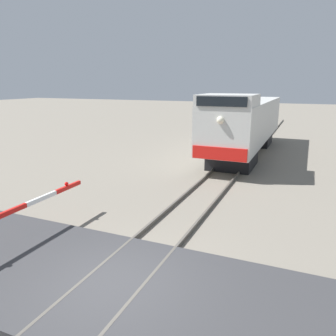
{
  "coord_description": "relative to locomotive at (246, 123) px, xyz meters",
  "views": [
    {
      "loc": [
        3.96,
        -5.88,
        4.77
      ],
      "look_at": [
        -1.0,
        5.65,
        1.53
      ],
      "focal_mm": 35.24,
      "sensor_mm": 36.0,
      "label": 1
    }
  ],
  "objects": [
    {
      "name": "ground_plane",
      "position": [
        0.0,
        -16.64,
        -2.16
      ],
      "size": [
        160.0,
        160.0,
        0.0
      ],
      "primitive_type": "plane",
      "color": "gray"
    },
    {
      "name": "rail_track_right",
      "position": [
        0.72,
        -16.64,
        -2.09
      ],
      "size": [
        0.08,
        80.0,
        0.15
      ],
      "primitive_type": "cube",
      "color": "#59544C",
      "rests_on": "ground_plane"
    },
    {
      "name": "rail_track_left",
      "position": [
        -0.72,
        -16.64,
        -2.09
      ],
      "size": [
        0.08,
        80.0,
        0.15
      ],
      "primitive_type": "cube",
      "color": "#59544C",
      "rests_on": "ground_plane"
    },
    {
      "name": "road_surface",
      "position": [
        0.0,
        -16.64,
        -2.09
      ],
      "size": [
        36.0,
        4.47,
        0.15
      ],
      "primitive_type": "cube",
      "color": "#38383A",
      "rests_on": "ground_plane"
    },
    {
      "name": "locomotive",
      "position": [
        0.0,
        0.0,
        0.0
      ],
      "size": [
        2.89,
        14.44,
        4.22
      ],
      "color": "black",
      "rests_on": "ground_plane"
    }
  ]
}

